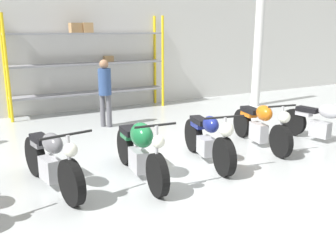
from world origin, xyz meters
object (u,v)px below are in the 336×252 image
Objects in this scene: motorcycle_grey at (51,161)px; motorcycle_green at (140,149)px; shelving_rack at (89,61)px; motorcycle_silver at (324,123)px; motorcycle_orange at (261,125)px; person_browsing at (105,88)px; motorcycle_blue at (208,139)px.

motorcycle_grey is 1.39m from motorcycle_green.
motorcycle_silver is at bearing -58.31° from shelving_rack.
motorcycle_green is at bearing -72.08° from motorcycle_orange.
motorcycle_grey reaches higher than motorcycle_silver.
motorcycle_silver is at bearing 93.56° from motorcycle_green.
motorcycle_orange is at bearing 101.77° from motorcycle_green.
shelving_rack reaches higher than person_browsing.
motorcycle_blue is 1.58m from motorcycle_orange.
motorcycle_grey is at bearing -102.34° from motorcycle_silver.
motorcycle_silver is at bearing 82.89° from motorcycle_orange.
motorcycle_blue is at bearing -84.85° from shelving_rack.
person_browsing is (-0.73, 3.46, 0.55)m from motorcycle_blue.
shelving_rack is 5.54m from motorcycle_blue.
motorcycle_green is at bearing -76.00° from motorcycle_blue.
person_browsing is at bearing -143.36° from motorcycle_silver.
motorcycle_blue is 0.95× the size of motorcycle_orange.
motorcycle_grey is at bearing -82.94° from motorcycle_blue.
motorcycle_orange is 1.48m from motorcycle_silver.
motorcycle_green is 4.38m from motorcycle_silver.
motorcycle_grey is 1.01× the size of motorcycle_silver.
person_browsing is (2.06, 3.27, 0.54)m from motorcycle_grey.
person_browsing is (-0.25, -1.96, -0.52)m from shelving_rack.
motorcycle_blue is at bearing 76.76° from motorcycle_grey.
shelving_rack is at bearing -157.20° from motorcycle_silver.
person_browsing is at bearing -97.17° from shelving_rack.
motorcycle_blue is (2.79, -0.18, -0.00)m from motorcycle_grey.
motorcycle_orange is 1.03× the size of motorcycle_silver.
shelving_rack is 2.21× the size of motorcycle_grey.
person_browsing is at bearing 173.63° from motorcycle_green.
motorcycle_green is at bearing -99.98° from motorcycle_silver.
motorcycle_silver is at bearing 77.11° from motorcycle_grey.
person_browsing reaches higher than motorcycle_blue.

